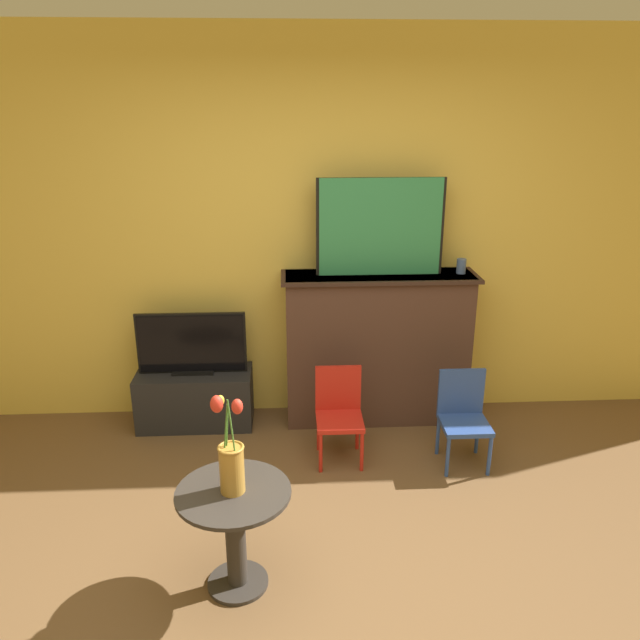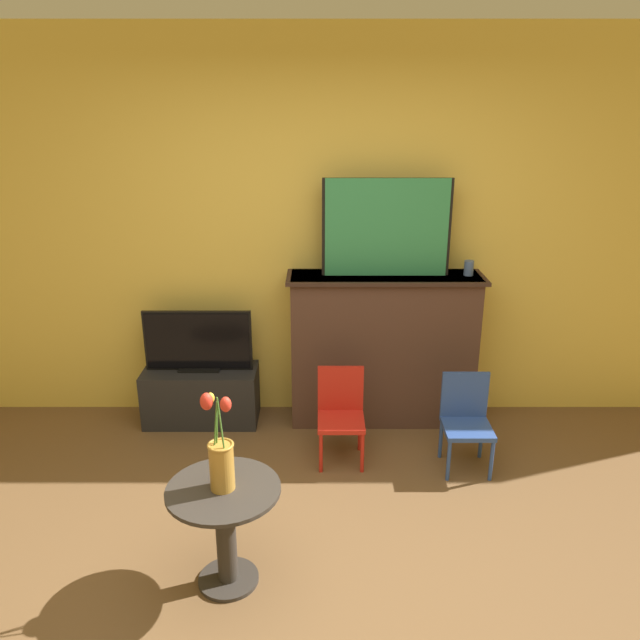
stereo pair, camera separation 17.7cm
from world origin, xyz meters
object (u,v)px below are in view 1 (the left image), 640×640
at_px(vase_tulips, 231,459).
at_px(chair_blue, 463,413).
at_px(painting, 380,227).
at_px(chair_red, 339,410).
at_px(tv_monitor, 192,344).

bearing_deg(vase_tulips, chair_blue, 37.27).
relative_size(painting, chair_red, 1.42).
xyz_separation_m(painting, tv_monitor, (-1.30, -0.03, -0.81)).
height_order(painting, chair_blue, painting).
height_order(painting, vase_tulips, painting).
bearing_deg(chair_red, painting, 59.64).
bearing_deg(painting, tv_monitor, -178.64).
xyz_separation_m(chair_blue, vase_tulips, (-1.37, -1.04, 0.36)).
bearing_deg(chair_red, tv_monitor, 153.43).
xyz_separation_m(painting, chair_blue, (0.48, -0.62, -1.08)).
relative_size(painting, chair_blue, 1.42).
relative_size(chair_red, vase_tulips, 1.23).
xyz_separation_m(painting, vase_tulips, (-0.89, -1.66, -0.72)).
height_order(chair_red, chair_blue, same).
bearing_deg(chair_red, vase_tulips, -117.25).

